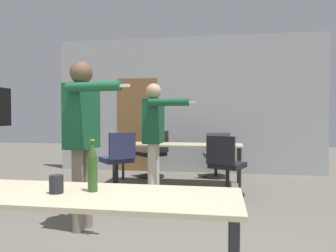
% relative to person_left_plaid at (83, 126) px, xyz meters
% --- Properties ---
extents(back_wall, '(5.78, 0.12, 2.92)m').
position_rel_person_left_plaid_xyz_m(back_wall, '(0.68, 3.80, 0.34)').
color(back_wall, '#B2B5B7').
rests_on(back_wall, ground_plane).
extents(conference_table_near, '(2.35, 0.66, 0.72)m').
position_rel_person_left_plaid_xyz_m(conference_table_near, '(0.42, -1.31, -0.45)').
color(conference_table_near, '#C6B793').
rests_on(conference_table_near, ground_plane).
extents(conference_table_far, '(2.30, 0.66, 0.72)m').
position_rel_person_left_plaid_xyz_m(conference_table_far, '(0.67, 2.49, -0.45)').
color(conference_table_far, '#C6B793').
rests_on(conference_table_far, ground_plane).
extents(person_left_plaid, '(0.78, 0.68, 1.80)m').
position_rel_person_left_plaid_xyz_m(person_left_plaid, '(0.00, 0.00, 0.00)').
color(person_left_plaid, slate).
rests_on(person_left_plaid, ground_plane).
extents(person_near_casual, '(0.77, 0.65, 1.70)m').
position_rel_person_left_plaid_xyz_m(person_near_casual, '(0.49, 1.41, -0.08)').
color(person_near_casual, beige).
rests_on(person_near_casual, ground_plane).
extents(office_chair_far_right, '(0.54, 0.59, 0.90)m').
position_rel_person_left_plaid_xyz_m(office_chair_far_right, '(1.36, 3.20, -0.69)').
color(office_chair_far_right, black).
rests_on(office_chair_far_right, ground_plane).
extents(office_chair_near_pushed, '(0.62, 0.66, 0.93)m').
position_rel_person_left_plaid_xyz_m(office_chair_near_pushed, '(1.52, 1.72, -0.68)').
color(office_chair_near_pushed, black).
rests_on(office_chair_near_pushed, ground_plane).
extents(office_chair_side_rolled, '(0.68, 0.69, 0.96)m').
position_rel_person_left_plaid_xyz_m(office_chair_side_rolled, '(-0.22, 1.84, -0.65)').
color(office_chair_side_rolled, black).
rests_on(office_chair_side_rolled, ground_plane).
extents(office_chair_far_left, '(0.69, 0.68, 0.93)m').
position_rel_person_left_plaid_xyz_m(office_chair_far_left, '(0.12, 3.02, -0.67)').
color(office_chair_far_left, black).
rests_on(office_chair_far_left, ground_plane).
extents(beer_bottle, '(0.06, 0.06, 0.34)m').
position_rel_person_left_plaid_xyz_m(beer_bottle, '(0.63, -1.26, -0.22)').
color(beer_bottle, '#2D511E').
rests_on(beer_bottle, conference_table_near).
extents(drink_cup, '(0.09, 0.09, 0.12)m').
position_rel_person_left_plaid_xyz_m(drink_cup, '(0.41, -1.34, -0.33)').
color(drink_cup, '#232328').
rests_on(drink_cup, conference_table_near).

